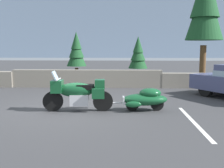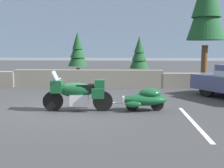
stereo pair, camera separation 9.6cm
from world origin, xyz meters
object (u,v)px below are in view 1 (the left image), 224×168
at_px(touring_motorcycle, 78,93).
at_px(pine_tree_far_right, 76,51).
at_px(car_shaped_trailer, 145,99).
at_px(pine_tree_secondary, 138,54).

relative_size(touring_motorcycle, pine_tree_far_right, 0.74).
bearing_deg(car_shaped_trailer, pine_tree_far_right, 115.42).
xyz_separation_m(touring_motorcycle, pine_tree_far_right, (-1.38, 7.74, 1.32)).
bearing_deg(pine_tree_far_right, touring_motorcycle, -79.88).
xyz_separation_m(touring_motorcycle, pine_tree_secondary, (2.36, 7.33, 1.13)).
xyz_separation_m(car_shaped_trailer, pine_tree_far_right, (-3.61, 7.59, 1.53)).
relative_size(car_shaped_trailer, pine_tree_secondary, 0.79).
bearing_deg(car_shaped_trailer, touring_motorcycle, -176.23).
relative_size(car_shaped_trailer, pine_tree_far_right, 0.71).
height_order(touring_motorcycle, pine_tree_far_right, pine_tree_far_right).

